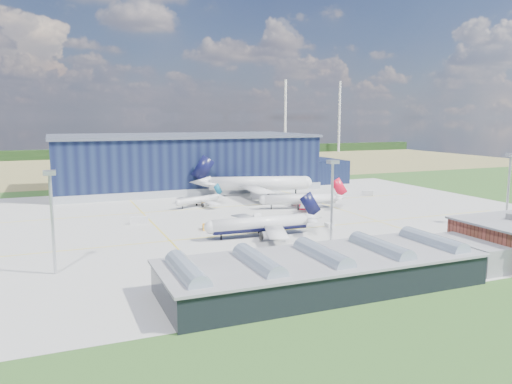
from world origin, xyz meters
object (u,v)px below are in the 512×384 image
airliner_red (300,194)px  gse_tug_c (204,203)px  airliner_navy (260,216)px  gse_cart_a (329,225)px  gse_tug_a (206,227)px  gse_tug_b (370,251)px  light_mast_west (51,205)px  car_b (499,242)px  gse_cart_b (295,204)px  car_a (387,256)px  light_mast_center (332,188)px  airstair (257,224)px  hangar (188,164)px  airliner_regional (198,196)px  airliner_widebody (258,176)px  gse_van_b (368,193)px  light_mast_east (509,177)px  gse_van_a (139,220)px

airliner_red → gse_tug_c: (-31.00, 22.62, -5.00)m
airliner_navy → gse_cart_a: 26.17m
gse_tug_a → gse_tug_b: bearing=-40.9°
light_mast_west → car_b: light_mast_west is taller
gse_cart_b → car_b: gse_cart_b is taller
car_a → gse_tug_a: bearing=25.8°
light_mast_center → airstair: (-12.13, 23.62, -13.67)m
hangar → airliner_regional: 56.33m
airliner_regional → gse_tug_a: 41.32m
airliner_widebody → gse_cart_a: size_ratio=17.93×
hangar → gse_tug_c: 53.28m
airliner_widebody → gse_van_b: (45.53, -17.51, -7.66)m
light_mast_east → gse_van_b: size_ratio=4.53×
light_mast_east → gse_tug_b: bearing=-168.5°
gse_cart_a → gse_van_b: (48.65, 48.89, 0.51)m
light_mast_west → gse_tug_a: bearing=34.3°
light_mast_center → gse_tug_a: size_ratio=5.98×
light_mast_east → gse_tug_b: size_ratio=8.35×
gse_cart_a → airstair: bearing=168.5°
light_mast_east → gse_tug_b: light_mast_east is taller
airliner_regional → car_a: (22.83, -88.00, -3.27)m
airliner_widebody → gse_van_b: 49.38m
light_mast_center → gse_van_a: bearing=133.9°
airliner_navy → gse_tug_c: airliner_navy is taller
gse_tug_c → car_a: bearing=-60.2°
light_mast_center → airstair: size_ratio=4.18×
light_mast_center → airliner_red: (16.51, 50.56, -9.78)m
airliner_red → gse_van_a: airliner_red is taller
airstair → gse_cart_a: bearing=2.1°
car_b → airliner_navy: bearing=37.7°
airliner_navy → airstair: 9.94m
gse_cart_b → airstair: 45.73m
airliner_widebody → light_mast_east: bearing=-41.5°
gse_tug_c → airstair: 49.64m
gse_van_b → light_mast_center: bearing=-177.4°
gse_tug_a → gse_van_b: 93.54m
light_mast_west → gse_van_b: (129.15, 67.49, -14.27)m
light_mast_center → gse_tug_b: (3.89, -12.40, -14.84)m
light_mast_west → light_mast_east: 135.00m
gse_van_b → airliner_widebody: bearing=112.8°
airliner_widebody → light_mast_center: bearing=-81.7°
airliner_navy → gse_cart_b: airliner_navy is taller
airliner_red → gse_tug_a: 47.97m
airliner_navy → gse_cart_a: airliner_navy is taller
airliner_regional → car_b: bearing=99.9°
light_mast_center → light_mast_west: bearing=180.0°
gse_tug_a → car_b: size_ratio=1.01×
gse_van_b → airliner_regional: bearing=132.0°
airliner_regional → airliner_widebody: bearing=-178.6°
light_mast_west → gse_tug_b: bearing=-9.5°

